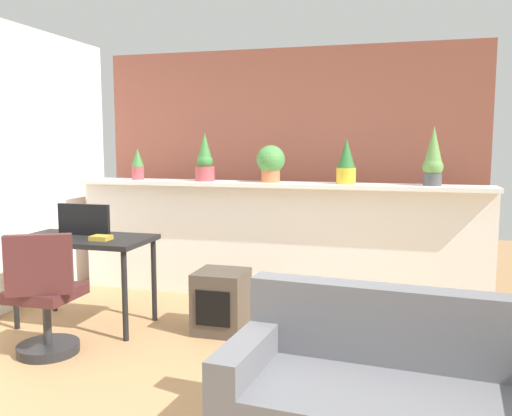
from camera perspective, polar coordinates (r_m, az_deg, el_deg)
name	(u,v)px	position (r m, az deg, el deg)	size (l,w,h in m)	color
ground_plane	(199,385)	(3.63, -6.07, -18.04)	(12.00, 12.00, 0.00)	tan
divider_wall	(273,243)	(5.29, 1.85, -3.67)	(4.03, 0.16, 1.11)	white
plant_shelf	(273,184)	(5.17, 1.77, 2.50)	(4.03, 0.36, 0.04)	white
brick_wall_behind	(287,168)	(5.79, 3.29, 4.19)	(4.03, 0.10, 2.50)	brown
potted_plant_0	(138,164)	(5.68, -12.38, 4.58)	(0.12, 0.12, 0.32)	#B7474C
potted_plant_1	(205,161)	(5.36, -5.42, 4.98)	(0.19, 0.19, 0.48)	#B7474C
potted_plant_2	(271,162)	(5.19, 1.56, 4.88)	(0.27, 0.27, 0.35)	#C66B42
potted_plant_3	(346,162)	(5.04, 9.51, 4.79)	(0.18, 0.18, 0.42)	gold
potted_plant_4	(433,159)	(5.03, 18.19, 4.97)	(0.18, 0.18, 0.52)	#4C4C51
desk	(85,247)	(4.71, -17.63, -3.94)	(1.10, 0.60, 0.75)	black
tv_monitor	(84,220)	(4.77, -17.72, -1.17)	(0.48, 0.04, 0.26)	black
office_chair	(45,304)	(4.18, -21.41, -9.37)	(0.52, 0.52, 0.91)	#262628
side_cube_shelf	(221,302)	(4.43, -3.71, -9.83)	(0.40, 0.41, 0.50)	#4C4238
book_on_desk	(101,238)	(4.50, -16.06, -3.05)	(0.15, 0.13, 0.04)	gold
couch	(391,407)	(2.80, 14.04, -19.72)	(1.62, 0.89, 0.80)	slate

